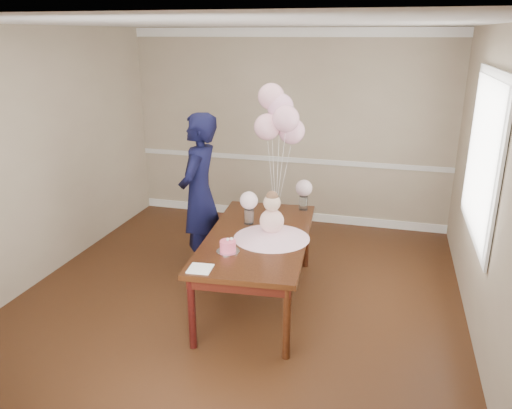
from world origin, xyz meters
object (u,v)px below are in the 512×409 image
object	(u,v)px
dining_table_top	(258,237)
woman	(199,195)
birthday_cake	(228,246)
dining_chair_seat	(221,223)

from	to	relation	value
dining_table_top	woman	xyz separation A→B (m)	(-0.81, 0.51, 0.21)
birthday_cake	dining_chair_seat	world-z (taller)	birthday_cake
dining_table_top	birthday_cake	size ratio (longest dim) A/B	13.33
birthday_cake	dining_chair_seat	size ratio (longest dim) A/B	0.30
dining_chair_seat	birthday_cake	bearing A→B (deg)	-72.10
dining_table_top	dining_chair_seat	world-z (taller)	dining_table_top
dining_table_top	birthday_cake	world-z (taller)	birthday_cake
birthday_cake	woman	xyz separation A→B (m)	(-0.65, 0.97, 0.13)
woman	dining_table_top	bearing A→B (deg)	57.66
dining_chair_seat	woman	world-z (taller)	woman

